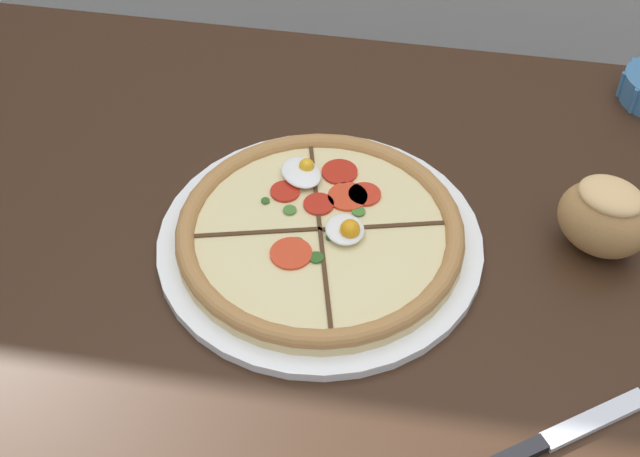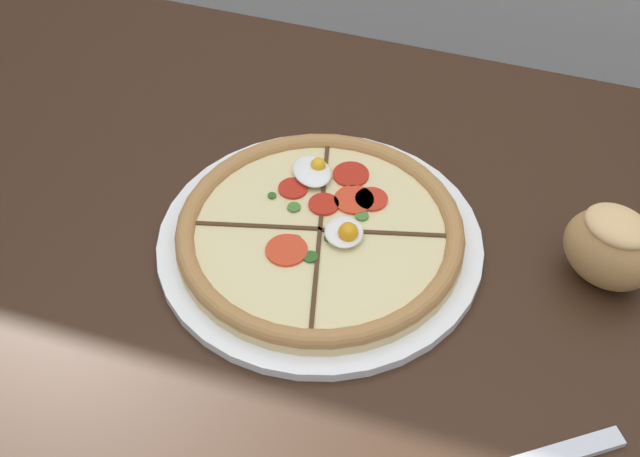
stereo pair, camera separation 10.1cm
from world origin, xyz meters
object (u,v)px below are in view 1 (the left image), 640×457
Objects in this scene: bread_piece_near at (605,216)px; dining_table at (365,317)px; knife_main at (556,437)px; pizza at (320,235)px.

dining_table is at bearing -164.35° from bread_piece_near.
dining_table is 7.95× the size of knife_main.
knife_main is (0.27, -0.21, -0.01)m from pizza.
bread_piece_near is at bearing 44.23° from knife_main.
knife_main is at bearing -38.30° from pizza.
knife_main is (-0.05, -0.26, -0.05)m from bread_piece_near.
bread_piece_near is at bearing 15.65° from dining_table.
pizza is (-0.06, 0.02, 0.12)m from dining_table.
dining_table is at bearing -16.63° from pizza.
pizza is 2.89× the size of bread_piece_near.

